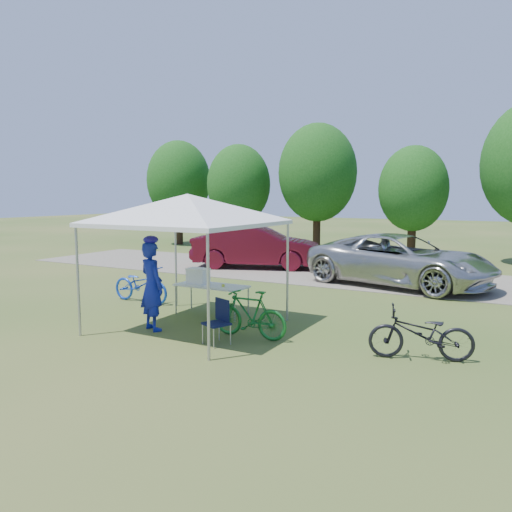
{
  "coord_description": "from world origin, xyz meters",
  "views": [
    {
      "loc": [
        6.01,
        -8.07,
        2.7
      ],
      "look_at": [
        0.45,
        2.0,
        1.3
      ],
      "focal_mm": 35.0,
      "sensor_mm": 36.0,
      "label": 1
    }
  ],
  "objects_px": {
    "cooler": "(198,276)",
    "minivan": "(400,260)",
    "bike_green": "(250,314)",
    "bike_dark": "(421,334)",
    "folding_chair": "(219,318)",
    "bike_blue": "(141,284)",
    "cyclist": "(152,286)",
    "folding_table": "(212,287)",
    "sedan": "(257,247)"
  },
  "relations": [
    {
      "from": "cooler",
      "to": "minivan",
      "type": "bearing_deg",
      "value": 60.39
    },
    {
      "from": "cooler",
      "to": "bike_green",
      "type": "xyz_separation_m",
      "value": [
        2.04,
        -1.2,
        -0.4
      ]
    },
    {
      "from": "bike_green",
      "to": "bike_dark",
      "type": "bearing_deg",
      "value": 93.47
    },
    {
      "from": "folding_chair",
      "to": "bike_blue",
      "type": "xyz_separation_m",
      "value": [
        -3.68,
        2.02,
        -0.02
      ]
    },
    {
      "from": "bike_blue",
      "to": "bike_dark",
      "type": "bearing_deg",
      "value": -98.29
    },
    {
      "from": "cooler",
      "to": "cyclist",
      "type": "relative_size",
      "value": 0.27
    },
    {
      "from": "cooler",
      "to": "cyclist",
      "type": "height_order",
      "value": "cyclist"
    },
    {
      "from": "bike_blue",
      "to": "cyclist",
      "type": "bearing_deg",
      "value": -132.0
    },
    {
      "from": "folding_table",
      "to": "bike_blue",
      "type": "height_order",
      "value": "bike_blue"
    },
    {
      "from": "bike_blue",
      "to": "bike_green",
      "type": "bearing_deg",
      "value": -108.61
    },
    {
      "from": "folding_table",
      "to": "cyclist",
      "type": "height_order",
      "value": "cyclist"
    },
    {
      "from": "folding_table",
      "to": "bike_dark",
      "type": "distance_m",
      "value": 4.88
    },
    {
      "from": "bike_green",
      "to": "sedan",
      "type": "relative_size",
      "value": 0.32
    },
    {
      "from": "folding_table",
      "to": "bike_green",
      "type": "height_order",
      "value": "bike_green"
    },
    {
      "from": "cyclist",
      "to": "minivan",
      "type": "xyz_separation_m",
      "value": [
        3.22,
        7.39,
        -0.11
      ]
    },
    {
      "from": "folding_chair",
      "to": "bike_blue",
      "type": "relative_size",
      "value": 0.47
    },
    {
      "from": "folding_chair",
      "to": "cooler",
      "type": "bearing_deg",
      "value": 156.97
    },
    {
      "from": "bike_dark",
      "to": "sedan",
      "type": "bearing_deg",
      "value": -153.93
    },
    {
      "from": "cyclist",
      "to": "sedan",
      "type": "height_order",
      "value": "cyclist"
    },
    {
      "from": "cooler",
      "to": "folding_table",
      "type": "bearing_deg",
      "value": 0.0
    },
    {
      "from": "folding_chair",
      "to": "cyclist",
      "type": "distance_m",
      "value": 1.73
    },
    {
      "from": "folding_chair",
      "to": "bike_dark",
      "type": "relative_size",
      "value": 0.48
    },
    {
      "from": "bike_dark",
      "to": "cyclist",
      "type": "bearing_deg",
      "value": -99.48
    },
    {
      "from": "bike_dark",
      "to": "bike_blue",
      "type": "bearing_deg",
      "value": -116.83
    },
    {
      "from": "minivan",
      "to": "sedan",
      "type": "bearing_deg",
      "value": 91.38
    },
    {
      "from": "cooler",
      "to": "cyclist",
      "type": "xyz_separation_m",
      "value": [
        0.05,
        -1.65,
        0.03
      ]
    },
    {
      "from": "bike_green",
      "to": "folding_table",
      "type": "bearing_deg",
      "value": -126.76
    },
    {
      "from": "folding_chair",
      "to": "bike_blue",
      "type": "bearing_deg",
      "value": 173.97
    },
    {
      "from": "cooler",
      "to": "bike_green",
      "type": "bearing_deg",
      "value": -30.52
    },
    {
      "from": "folding_table",
      "to": "cyclist",
      "type": "distance_m",
      "value": 1.7
    },
    {
      "from": "folding_chair",
      "to": "sedan",
      "type": "bearing_deg",
      "value": 137.31
    },
    {
      "from": "cooler",
      "to": "bike_green",
      "type": "relative_size",
      "value": 0.32
    },
    {
      "from": "bike_blue",
      "to": "cooler",
      "type": "bearing_deg",
      "value": -95.96
    },
    {
      "from": "bike_green",
      "to": "bike_dark",
      "type": "relative_size",
      "value": 0.92
    },
    {
      "from": "cooler",
      "to": "folding_chair",
      "type": "bearing_deg",
      "value": -45.69
    },
    {
      "from": "folding_chair",
      "to": "sedan",
      "type": "height_order",
      "value": "sedan"
    },
    {
      "from": "bike_green",
      "to": "cyclist",
      "type": "bearing_deg",
      "value": -78.56
    },
    {
      "from": "folding_chair",
      "to": "bike_blue",
      "type": "height_order",
      "value": "bike_blue"
    },
    {
      "from": "cooler",
      "to": "sedan",
      "type": "relative_size",
      "value": 0.1
    },
    {
      "from": "folding_chair",
      "to": "cooler",
      "type": "relative_size",
      "value": 1.65
    },
    {
      "from": "folding_table",
      "to": "bike_dark",
      "type": "bearing_deg",
      "value": -11.35
    },
    {
      "from": "cyclist",
      "to": "bike_green",
      "type": "height_order",
      "value": "cyclist"
    },
    {
      "from": "cooler",
      "to": "bike_blue",
      "type": "relative_size",
      "value": 0.28
    },
    {
      "from": "bike_dark",
      "to": "sedan",
      "type": "xyz_separation_m",
      "value": [
        -7.41,
        7.88,
        0.36
      ]
    },
    {
      "from": "folding_table",
      "to": "cooler",
      "type": "xyz_separation_m",
      "value": [
        -0.37,
        -0.0,
        0.22
      ]
    },
    {
      "from": "cyclist",
      "to": "folding_chair",
      "type": "bearing_deg",
      "value": -162.66
    },
    {
      "from": "folding_table",
      "to": "sedan",
      "type": "bearing_deg",
      "value": 110.82
    },
    {
      "from": "bike_green",
      "to": "sedan",
      "type": "bearing_deg",
      "value": -153.12
    },
    {
      "from": "bike_green",
      "to": "folding_chair",
      "type": "bearing_deg",
      "value": -30.93
    },
    {
      "from": "cyclist",
      "to": "minivan",
      "type": "relative_size",
      "value": 0.33
    }
  ]
}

